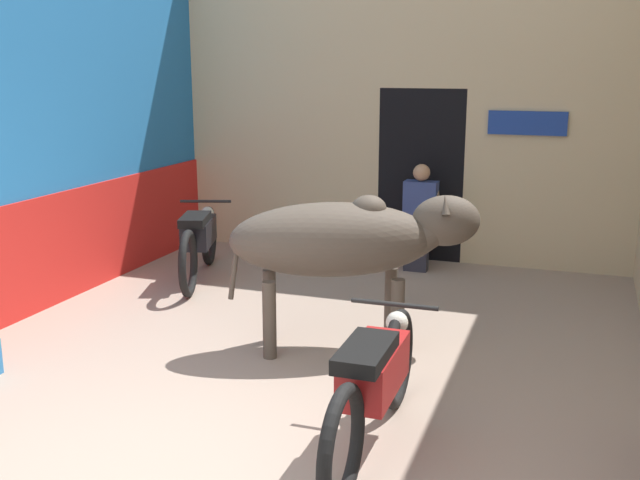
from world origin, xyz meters
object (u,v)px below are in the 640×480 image
motorcycle_near (374,381)px  shopkeeper_seated (420,215)px  cow (348,240)px  motorcycle_far (199,239)px  plastic_stool (394,246)px

motorcycle_near → shopkeeper_seated: shopkeeper_seated is taller
cow → motorcycle_far: 2.59m
motorcycle_near → plastic_stool: (-0.95, 4.33, -0.24)m
motorcycle_near → motorcycle_far: bearing=133.3°
shopkeeper_seated → motorcycle_far: bearing=-149.8°
motorcycle_near → shopkeeper_seated: 4.26m
cow → plastic_stool: size_ratio=5.28×
motorcycle_near → motorcycle_far: 4.06m
motorcycle_far → shopkeeper_seated: size_ratio=1.55×
motorcycle_far → shopkeeper_seated: bearing=30.2°
motorcycle_far → plastic_stool: size_ratio=4.78×
cow → motorcycle_near: size_ratio=1.05×
cow → motorcycle_far: size_ratio=1.11×
motorcycle_far → cow: bearing=-33.5°
shopkeeper_seated → plastic_stool: 0.54m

